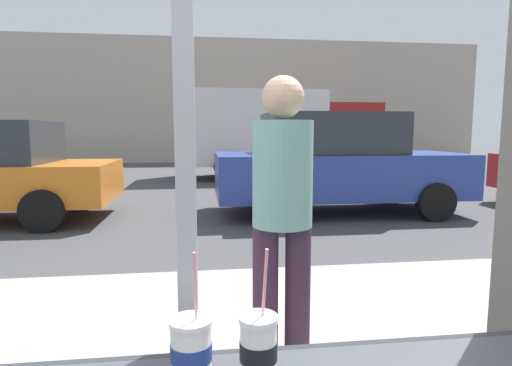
# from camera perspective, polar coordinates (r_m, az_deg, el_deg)

# --- Properties ---
(ground_plane) EXTENTS (60.00, 60.00, 0.00)m
(ground_plane) POSITION_cam_1_polar(r_m,az_deg,el_deg) (9.12, -7.50, -2.43)
(ground_plane) COLOR #424244
(sidewalk_strip) EXTENTS (16.00, 2.80, 0.14)m
(sidewalk_strip) POSITION_cam_1_polar(r_m,az_deg,el_deg) (2.96, -7.77, -21.64)
(sidewalk_strip) COLOR #9E998E
(sidewalk_strip) RESTS_ON ground
(building_facade_far) EXTENTS (28.00, 1.20, 5.86)m
(building_facade_far) POSITION_cam_1_polar(r_m,az_deg,el_deg) (21.12, -7.57, 10.86)
(building_facade_far) COLOR #A89E8E
(building_facade_far) RESTS_ON ground
(soda_cup_left) EXTENTS (0.09, 0.09, 0.32)m
(soda_cup_left) POSITION_cam_1_polar(r_m,az_deg,el_deg) (1.00, 0.33, -21.56)
(soda_cup_left) COLOR silver
(soda_cup_left) RESTS_ON window_counter
(soda_cup_right) EXTENTS (0.10, 0.10, 0.31)m
(soda_cup_right) POSITION_cam_1_polar(r_m,az_deg,el_deg) (1.02, -8.73, -21.40)
(soda_cup_right) COLOR white
(soda_cup_right) RESTS_ON window_counter
(parked_car_blue) EXTENTS (4.43, 2.05, 1.80)m
(parked_car_blue) POSITION_cam_1_polar(r_m,az_deg,el_deg) (7.79, 10.76, 2.63)
(parked_car_blue) COLOR #283D93
(parked_car_blue) RESTS_ON ground
(box_truck) EXTENTS (6.23, 2.44, 2.72)m
(box_truck) POSITION_cam_1_polar(r_m,az_deg,el_deg) (13.56, 2.51, 7.10)
(box_truck) COLOR silver
(box_truck) RESTS_ON ground
(pedestrian) EXTENTS (0.32, 0.32, 1.63)m
(pedestrian) POSITION_cam_1_polar(r_m,az_deg,el_deg) (2.26, 3.56, -3.45)
(pedestrian) COLOR #392338
(pedestrian) RESTS_ON sidewalk_strip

